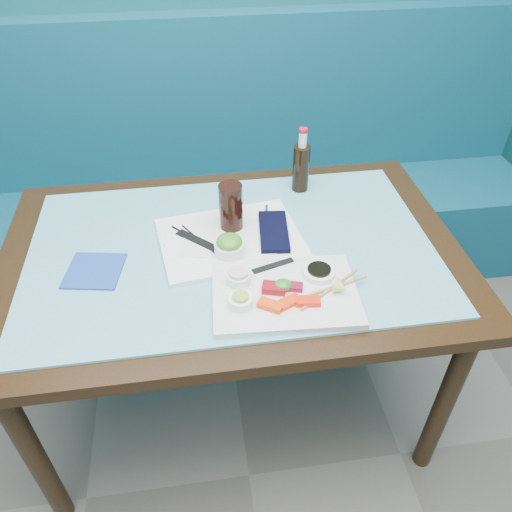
{
  "coord_description": "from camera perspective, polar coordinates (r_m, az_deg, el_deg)",
  "views": [
    {
      "loc": [
        -0.1,
        0.27,
        1.71
      ],
      "look_at": [
        0.06,
        1.35,
        0.8
      ],
      "focal_mm": 35.0,
      "sensor_mm": 36.0,
      "label": 1
    }
  ],
  "objects": [
    {
      "name": "cola_bottle_neck",
      "position": [
        1.7,
        5.37,
        13.13
      ],
      "size": [
        0.03,
        0.03,
        0.05
      ],
      "primitive_type": "cylinder",
      "rotation": [
        0.0,
        0.0,
        0.12
      ],
      "color": "white",
      "rests_on": "cola_bottle_body"
    },
    {
      "name": "ginger_fill",
      "position": [
        1.35,
        -2.04,
        -1.91
      ],
      "size": [
        0.07,
        0.07,
        0.01
      ],
      "primitive_type": "cylinder",
      "rotation": [
        0.0,
        0.0,
        0.28
      ],
      "color": "beige",
      "rests_on": "ramekin_ginger"
    },
    {
      "name": "blue_napkin",
      "position": [
        1.51,
        -17.99,
        -1.61
      ],
      "size": [
        0.18,
        0.18,
        0.01
      ],
      "primitive_type": "cube",
      "rotation": [
        0.0,
        0.0,
        -0.18
      ],
      "color": "navy",
      "rests_on": "glass_top"
    },
    {
      "name": "ramekin_ginger",
      "position": [
        1.36,
        -2.02,
        -2.51
      ],
      "size": [
        0.07,
        0.07,
        0.03
      ],
      "primitive_type": "cylinder",
      "rotation": [
        0.0,
        0.0,
        -0.06
      ],
      "color": "white",
      "rests_on": "sashimi_plate"
    },
    {
      "name": "soy_fill",
      "position": [
        1.39,
        7.24,
        -1.51
      ],
      "size": [
        0.09,
        0.09,
        0.01
      ],
      "primitive_type": "cylinder",
      "rotation": [
        0.0,
        0.0,
        -0.39
      ],
      "color": "black",
      "rests_on": "soy_dish"
    },
    {
      "name": "soy_dish",
      "position": [
        1.4,
        7.2,
        -1.87
      ],
      "size": [
        0.11,
        0.11,
        0.02
      ],
      "primitive_type": "cylinder",
      "rotation": [
        0.0,
        0.0,
        0.24
      ],
      "color": "white",
      "rests_on": "sashimi_plate"
    },
    {
      "name": "cola_bottle_cap",
      "position": [
        1.69,
        5.44,
        14.11
      ],
      "size": [
        0.04,
        0.04,
        0.01
      ],
      "primitive_type": "cylinder",
      "rotation": [
        0.0,
        0.0,
        -0.31
      ],
      "color": "red",
      "rests_on": "cola_bottle_neck"
    },
    {
      "name": "dining_table",
      "position": [
        1.58,
        -2.69,
        -1.59
      ],
      "size": [
        1.4,
        0.9,
        0.75
      ],
      "color": "black",
      "rests_on": "ground"
    },
    {
      "name": "black_chopstick_a",
      "position": [
        1.52,
        -6.62,
        1.67
      ],
      "size": [
        0.16,
        0.18,
        0.01
      ],
      "primitive_type": "cylinder",
      "rotation": [
        1.57,
        0.0,
        0.72
      ],
      "color": "black",
      "rests_on": "serving_tray"
    },
    {
      "name": "tuna_right",
      "position": [
        1.35,
        4.37,
        -3.51
      ],
      "size": [
        0.05,
        0.04,
        0.02
      ],
      "primitive_type": "cube",
      "rotation": [
        0.0,
        0.0,
        -0.28
      ],
      "color": "maroon",
      "rests_on": "sashimi_plate"
    },
    {
      "name": "wooden_chopstick_b",
      "position": [
        1.36,
        8.46,
        -3.77
      ],
      "size": [
        0.19,
        0.13,
        0.01
      ],
      "primitive_type": "cylinder",
      "rotation": [
        1.57,
        0.0,
        -0.97
      ],
      "color": "#9A7548",
      "rests_on": "sashimi_plate"
    },
    {
      "name": "paper_placemat",
      "position": [
        1.53,
        -2.94,
        2.17
      ],
      "size": [
        0.32,
        0.26,
        0.0
      ],
      "primitive_type": "cube",
      "rotation": [
        0.0,
        0.0,
        -0.2
      ],
      "color": "silver",
      "rests_on": "serving_tray"
    },
    {
      "name": "salmon_mid",
      "position": [
        1.31,
        3.78,
        -5.27
      ],
      "size": [
        0.07,
        0.05,
        0.02
      ],
      "primitive_type": "cube",
      "rotation": [
        0.0,
        0.0,
        0.44
      ],
      "color": "#FF2F0A",
      "rests_on": "sashimi_plate"
    },
    {
      "name": "cola_bottle_body",
      "position": [
        1.75,
        5.15,
        9.96
      ],
      "size": [
        0.06,
        0.06,
        0.17
      ],
      "primitive_type": "cylinder",
      "rotation": [
        0.0,
        0.0,
        0.0
      ],
      "color": "black",
      "rests_on": "glass_top"
    },
    {
      "name": "wooden_chopstick_a",
      "position": [
        1.36,
        8.05,
        -3.8
      ],
      "size": [
        0.25,
        0.08,
        0.01
      ],
      "primitive_type": "cylinder",
      "rotation": [
        1.57,
        0.0,
        -1.29
      ],
      "color": "#9D784A",
      "rests_on": "sashimi_plate"
    },
    {
      "name": "serving_tray",
      "position": [
        1.54,
        -2.93,
        1.91
      ],
      "size": [
        0.46,
        0.37,
        0.02
      ],
      "primitive_type": "cube",
      "rotation": [
        0.0,
        0.0,
        0.14
      ],
      "color": "white",
      "rests_on": "glass_top"
    },
    {
      "name": "chopstick_sleeve",
      "position": [
        1.42,
        1.96,
        -1.1
      ],
      "size": [
        0.13,
        0.06,
        0.0
      ],
      "primitive_type": "cube",
      "rotation": [
        0.0,
        0.0,
        0.29
      ],
      "color": "black",
      "rests_on": "sashimi_plate"
    },
    {
      "name": "salmon_left",
      "position": [
        1.3,
        1.65,
        -5.65
      ],
      "size": [
        0.07,
        0.06,
        0.02
      ],
      "primitive_type": "cube",
      "rotation": [
        0.0,
        0.0,
        -0.57
      ],
      "color": "#F74209",
      "rests_on": "sashimi_plate"
    },
    {
      "name": "seaweed_bowl",
      "position": [
        1.46,
        -3.04,
        0.88
      ],
      "size": [
        0.1,
        0.1,
        0.04
      ],
      "primitive_type": "cylinder",
      "rotation": [
        0.0,
        0.0,
        0.06
      ],
      "color": "white",
      "rests_on": "serving_tray"
    },
    {
      "name": "black_chopstick_b",
      "position": [
        1.52,
        -6.32,
        1.68
      ],
      "size": [
        0.11,
        0.18,
        0.01
      ],
      "primitive_type": "cylinder",
      "rotation": [
        1.57,
        0.0,
        0.54
      ],
      "color": "black",
      "rests_on": "serving_tray"
    },
    {
      "name": "glass_top",
      "position": [
        1.52,
        -2.79,
        0.87
      ],
      "size": [
        1.22,
        0.76,
        0.01
      ],
      "primitive_type": "cube",
      "color": "#5DA9BB",
      "rests_on": "dining_table"
    },
    {
      "name": "cola_glass",
      "position": [
        1.53,
        -2.88,
        5.65
      ],
      "size": [
        0.09,
        0.09,
        0.15
      ],
      "primitive_type": "cylinder",
      "rotation": [
        0.0,
        0.0,
        0.22
      ],
      "color": "black",
      "rests_on": "serving_tray"
    },
    {
      "name": "seaweed_garnish",
      "position": [
        1.35,
        3.08,
        -3.33
      ],
      "size": [
        0.05,
        0.05,
        0.03
      ],
      "primitive_type": "ellipsoid",
      "rotation": [
        0.0,
        0.0,
        0.04
      ],
      "color": "#1D7E1E",
      "rests_on": "sashimi_plate"
    },
    {
      "name": "tray_sleeve",
      "position": [
        1.52,
        -6.47,
        1.66
      ],
      "size": [
        0.14,
        0.14,
        0.0
      ],
      "primitive_type": "cube",
      "rotation": [
        0.0,
        0.0,
        0.81
      ],
      "color": "black",
      "rests_on": "serving_tray"
    },
    {
      "name": "lemon_wedge",
      "position": [
        1.34,
        9.72,
        -3.56
      ],
      "size": [
        0.05,
        0.05,
        0.04
      ],
      "primitive_type": "cone",
      "rotation": [
        1.57,
        0.0,
        0.81
      ],
      "color": "#D6DC68",
      "rests_on": "sashimi_plate"
    },
    {
      "name": "navy_pouch",
      "position": [
        1.54,
        2.04,
        2.83
      ],
      "size": [
        0.11,
        0.21,
        0.02
      ],
      "primitive_type": "cube",
      "rotation": [
        0.0,
        0.0,
        -0.11
      ],
      "color": "black",
      "rests_on": "serving_tray"
    },
    {
      "name": "sashimi_plate",
      "position": [
        1.36,
        3.34,
        -4.31
      ],
      "size": [
        0.41,
        0.3,
        0.02
      ],
      "primitive_type": "cube",
      "rotation": [
        0.0,
        0.0,
        -0.06
      ],
      "color": "silver",
      "rests_on": "glass_top"
    },
    {
      "name": "seaweed_salad",
      "position": [
        1.45,
        -3.08,
        1.65
      ],
      "size": [
        0.08,
        0.08,
        0.04
      ],
      "primitive_type": "ellipsoid",
      "rotation": [
        0.0,
        0.0,
        0.09
      ],
      "color": "#3D801D",
      "rests_on": "seaweed_bowl"
    },
    {
      "name": "booth_bench",
      "position": [
        2.42,
        -4.67,
        6.33
      ],
      "size": [
        3.0,
        0.56,
        1.17
      ],
      "color": "#0E475A",
      "rests_on": "ground"
    },
    {
      "name": "salmon_right",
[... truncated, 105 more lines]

